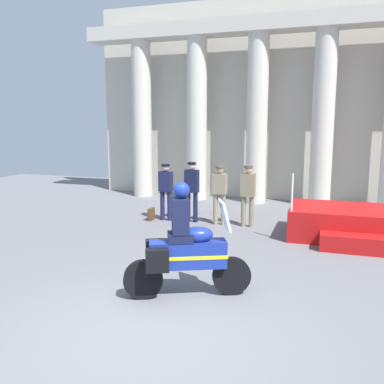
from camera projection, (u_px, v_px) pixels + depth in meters
ground_plane at (149, 331)px, 5.67m from camera, size 28.00×28.00×0.00m
colonnade_backdrop at (291, 98)px, 14.41m from camera, size 14.90×1.57×7.24m
reviewing_stand at (361, 225)px, 10.05m from camera, size 3.35×2.38×1.65m
officer_in_row_0 at (166, 187)px, 11.96m from camera, size 0.39×0.24×1.65m
officer_in_row_1 at (192, 187)px, 11.76m from camera, size 0.39×0.24×1.72m
officer_in_row_2 at (220, 190)px, 11.44m from camera, size 0.39×0.24×1.65m
officer_in_row_3 at (248, 191)px, 11.20m from camera, size 0.39×0.24×1.68m
motorcycle_with_rider at (183, 250)px, 6.66m from camera, size 1.96×1.07×1.90m
briefcase_on_ground at (151, 214)px, 12.08m from camera, size 0.10×0.32×0.36m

